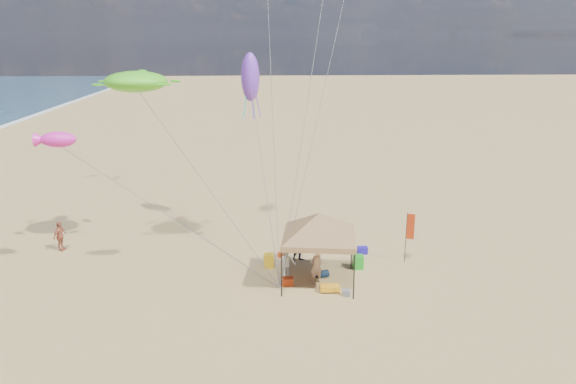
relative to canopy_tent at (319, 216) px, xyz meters
name	(u,v)px	position (x,y,z in m)	size (l,w,h in m)	color
ground	(291,293)	(-1.37, -1.11, -3.38)	(280.00, 280.00, 0.00)	tan
canopy_tent	(319,216)	(0.00, 0.00, 0.00)	(6.53, 6.53, 4.06)	black
feather_flag	(409,229)	(4.91, 2.17, -1.54)	(0.40, 0.14, 2.72)	black
cooler_red	(287,281)	(-1.50, -0.27, -3.19)	(0.54, 0.38, 0.38)	#AA300D
cooler_blue	(362,250)	(2.77, 3.45, -3.19)	(0.54, 0.38, 0.38)	#2214A8
bag_navy	(322,274)	(0.26, 0.51, -3.20)	(0.36, 0.36, 0.60)	#0B1C31
bag_orange	(282,253)	(-1.61, 3.27, -3.20)	(0.36, 0.36, 0.60)	#E6420C
chair_green	(358,262)	(2.19, 1.51, -3.03)	(0.50, 0.50, 0.70)	#1C9B1D
chair_yellow	(269,261)	(-2.36, 1.90, -3.03)	(0.50, 0.50, 0.70)	yellow
crate_grey	(346,293)	(1.15, -1.48, -3.24)	(0.34, 0.30, 0.28)	gray
beach_cart	(330,288)	(0.43, -1.04, -3.18)	(0.90, 0.50, 0.24)	orange
person_near_a	(316,266)	(-0.11, -0.03, -2.51)	(0.63, 0.41, 1.73)	tan
person_near_b	(300,245)	(-0.71, 2.61, -2.49)	(0.86, 0.67, 1.77)	#343748
person_near_c	(286,261)	(-1.53, 0.80, -2.59)	(1.02, 0.59, 1.58)	silver
person_far_a	(60,236)	(-13.80, 4.66, -2.54)	(0.98, 0.41, 1.67)	#AE5D43
turtle_kite	(136,82)	(-8.87, 3.95, 5.86)	(3.16, 2.53, 1.05)	#50D222
fish_kite	(58,140)	(-11.94, 1.11, 3.49)	(1.63, 0.82, 0.73)	#F324B5
squid_kite	(250,77)	(-3.26, 7.70, 5.78)	(1.06, 1.06, 2.74)	purple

